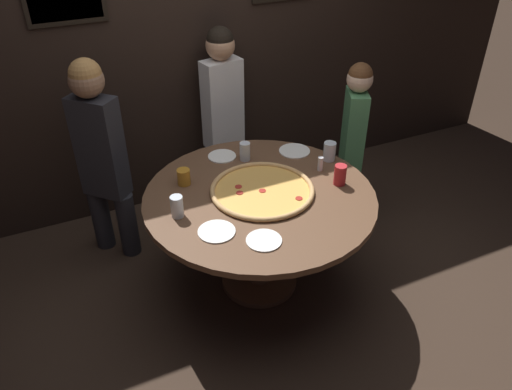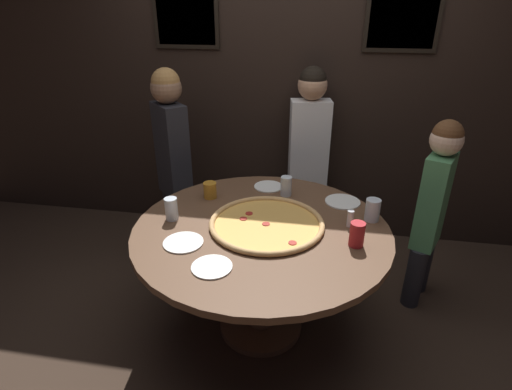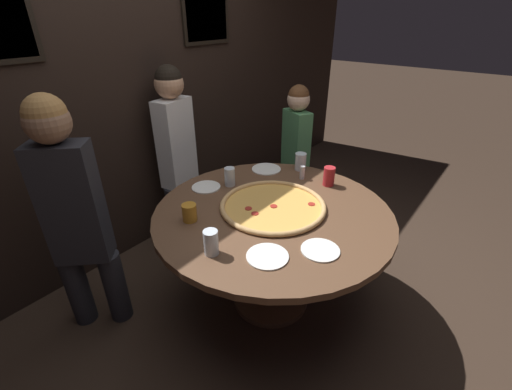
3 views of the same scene
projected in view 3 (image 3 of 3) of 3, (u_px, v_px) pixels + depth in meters
name	position (u px, v px, depth m)	size (l,w,h in m)	color
ground_plane	(270.00, 299.00, 2.44)	(24.00, 24.00, 0.00)	#38281E
back_wall	(129.00, 88.00, 2.53)	(6.40, 0.08, 2.60)	black
dining_table	(272.00, 230.00, 2.15)	(1.45, 1.45, 0.74)	brown
giant_pizza	(273.00, 206.00, 2.11)	(0.66, 0.66, 0.03)	#E5A84C
drink_cup_by_shaker	(230.00, 177.00, 2.35)	(0.07, 0.07, 0.13)	silver
drink_cup_front_edge	(211.00, 243.00, 1.69)	(0.07, 0.07, 0.13)	silver
drink_cup_near_left	(329.00, 176.00, 2.35)	(0.08, 0.08, 0.13)	#B22328
drink_cup_far_right	(189.00, 213.00, 1.96)	(0.08, 0.08, 0.10)	#BC7A23
drink_cup_far_left	(301.00, 162.00, 2.58)	(0.08, 0.08, 0.13)	silver
white_plate_beside_cup	(320.00, 250.00, 1.74)	(0.20, 0.20, 0.01)	white
white_plate_left_side	(266.00, 169.00, 2.61)	(0.22, 0.22, 0.01)	white
white_plate_near_front	(267.00, 256.00, 1.69)	(0.21, 0.21, 0.01)	white
white_plate_far_back	(206.00, 187.00, 2.35)	(0.20, 0.20, 0.01)	white
condiment_shaker	(302.00, 172.00, 2.45)	(0.04, 0.04, 0.10)	silver
diner_side_right	(74.00, 210.00, 1.90)	(0.35, 0.36, 1.48)	#232328
diner_side_left	(176.00, 147.00, 2.78)	(0.38, 0.22, 1.47)	#232328
diner_centre_back	(296.00, 148.00, 3.06)	(0.24, 0.34, 1.28)	#232328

